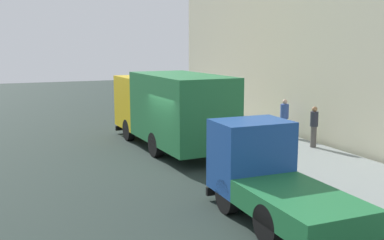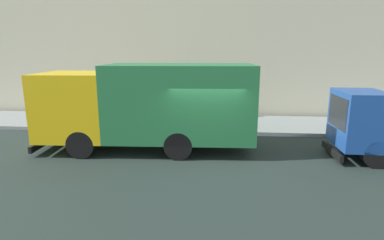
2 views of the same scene
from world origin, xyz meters
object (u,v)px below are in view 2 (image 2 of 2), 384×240
Objects in this scene: large_utility_truck at (149,103)px; pedestrian_standing at (224,101)px; pedestrian_walking at (181,100)px; traffic_cone_orange at (62,120)px.

large_utility_truck is 6.10m from pedestrian_standing.
pedestrian_walking reaches higher than pedestrian_standing.
pedestrian_walking is 6.14m from traffic_cone_orange.
traffic_cone_orange is at bearing -2.43° from pedestrian_walking.
traffic_cone_orange is (-2.56, 7.86, -0.64)m from pedestrian_standing.
large_utility_truck is 14.58× the size of traffic_cone_orange.
traffic_cone_orange is at bearing 58.14° from large_utility_truck.
traffic_cone_orange is (2.77, 4.98, -1.34)m from large_utility_truck.
pedestrian_walking is at bearing -8.33° from pedestrian_standing.
pedestrian_standing is at bearing -72.00° from traffic_cone_orange.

